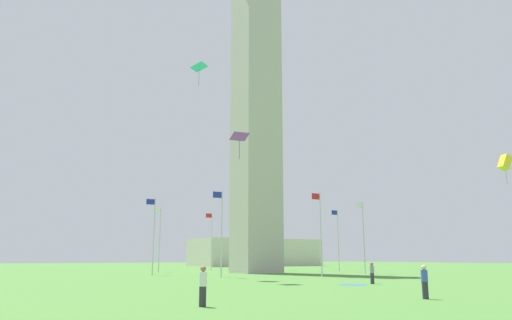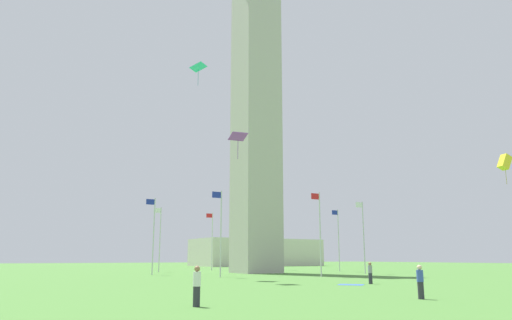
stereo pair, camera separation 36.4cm
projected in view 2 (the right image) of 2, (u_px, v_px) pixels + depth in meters
ground_plane at (256, 273)px, 61.05m from camera, size 260.00×260.00×0.00m
obelisk_monument at (256, 97)px, 65.79m from camera, size 5.21×5.21×47.33m
flagpole_n at (153, 233)px, 55.35m from camera, size 1.12×0.14×8.77m
flagpole_ne at (220, 229)px, 49.07m from camera, size 1.12×0.14×8.77m
flagpole_e at (320, 230)px, 50.35m from camera, size 1.12×0.14×8.77m
flagpole_se at (363, 234)px, 58.44m from camera, size 1.12×0.14×8.77m
flagpole_s at (338, 237)px, 68.61m from camera, size 1.12×0.14×8.77m
flagpole_sw at (279, 239)px, 74.90m from camera, size 1.12×0.14×8.77m
flagpole_w at (212, 239)px, 73.62m from camera, size 1.12×0.14×8.77m
flagpole_nw at (160, 236)px, 65.52m from camera, size 1.12×0.14×8.77m
person_gray_shirt at (370, 273)px, 35.95m from camera, size 0.32×0.32×1.61m
person_blue_shirt at (420, 282)px, 22.91m from camera, size 0.32×0.32×1.60m
person_white_shirt at (197, 286)px, 19.39m from camera, size 0.32×0.32×1.62m
kite_cyan_diamond at (198, 68)px, 50.87m from camera, size 2.04×2.03×2.34m
kite_yellow_box at (505, 162)px, 45.52m from camera, size 1.43×1.05×2.92m
kite_purple_diamond at (238, 137)px, 41.24m from camera, size 1.61×1.57×2.21m
distant_building at (256, 253)px, 113.76m from camera, size 29.22×14.29×6.17m
picnic_blanket_near_first_person at (351, 285)px, 34.79m from camera, size 2.23×2.28×0.01m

